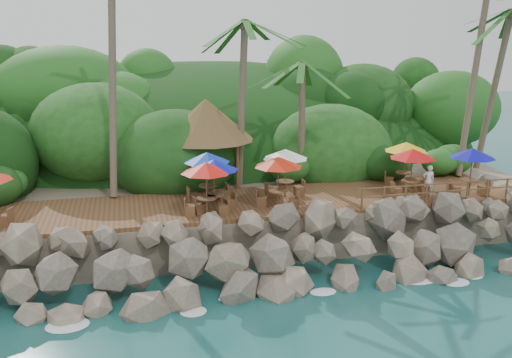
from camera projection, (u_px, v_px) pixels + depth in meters
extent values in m
plane|color=#19514F|center=(291.00, 300.00, 21.64)|extent=(140.00, 140.00, 0.00)
cube|color=gray|center=(221.00, 176.00, 36.43)|extent=(32.00, 25.20, 2.10)
ellipsoid|color=#143811|center=(205.00, 166.00, 43.75)|extent=(44.80, 28.00, 15.40)
cube|color=brown|center=(256.00, 203.00, 26.73)|extent=(26.00, 5.00, 0.20)
ellipsoid|color=white|center=(51.00, 322.00, 19.90)|extent=(1.20, 0.80, 0.06)
ellipsoid|color=white|center=(136.00, 313.00, 20.57)|extent=(1.20, 0.80, 0.06)
ellipsoid|color=white|center=(215.00, 304.00, 21.24)|extent=(1.20, 0.80, 0.06)
ellipsoid|color=white|center=(289.00, 296.00, 21.92)|extent=(1.20, 0.80, 0.06)
ellipsoid|color=white|center=(359.00, 288.00, 22.59)|extent=(1.20, 0.80, 0.06)
ellipsoid|color=white|center=(425.00, 281.00, 23.27)|extent=(1.20, 0.80, 0.06)
ellipsoid|color=white|center=(487.00, 274.00, 23.94)|extent=(1.20, 0.80, 0.06)
cylinder|color=brown|center=(112.00, 73.00, 26.52)|extent=(1.08, 2.23, 12.01)
cylinder|color=brown|center=(242.00, 106.00, 28.49)|extent=(0.82, 0.78, 8.50)
ellipsoid|color=#23601E|center=(241.00, 21.00, 27.41)|extent=(6.00, 6.00, 2.40)
cylinder|color=brown|center=(302.00, 123.00, 29.61)|extent=(0.65, 0.72, 6.43)
ellipsoid|color=#23601E|center=(303.00, 62.00, 28.79)|extent=(6.00, 6.00, 2.40)
cylinder|color=brown|center=(475.00, 74.00, 30.46)|extent=(2.06, 1.64, 11.34)
cylinder|color=brown|center=(493.00, 93.00, 31.44)|extent=(0.64, 1.76, 9.10)
ellipsoid|color=#23601E|center=(502.00, 10.00, 30.28)|extent=(6.00, 6.00, 2.40)
cylinder|color=brown|center=(184.00, 169.00, 27.93)|extent=(0.16, 0.16, 2.40)
cylinder|color=brown|center=(237.00, 166.00, 28.56)|extent=(0.16, 0.16, 2.40)
cylinder|color=brown|center=(178.00, 158.00, 30.56)|extent=(0.16, 0.16, 2.40)
cylinder|color=brown|center=(228.00, 155.00, 31.19)|extent=(0.16, 0.16, 2.40)
cone|color=brown|center=(206.00, 119.00, 28.98)|extent=(5.09, 5.09, 2.20)
cylinder|color=brown|center=(404.00, 180.00, 29.01)|extent=(0.09, 0.09, 0.79)
cylinder|color=brown|center=(404.00, 172.00, 28.90)|extent=(0.90, 0.90, 0.05)
cylinder|color=brown|center=(405.00, 166.00, 28.81)|extent=(0.05, 0.05, 2.35)
cone|color=yellow|center=(406.00, 147.00, 28.55)|extent=(2.24, 2.24, 0.48)
cube|color=brown|center=(389.00, 182.00, 29.17)|extent=(0.59, 0.59, 0.49)
cube|color=brown|center=(418.00, 183.00, 28.92)|extent=(0.59, 0.59, 0.49)
cylinder|color=brown|center=(285.00, 189.00, 27.26)|extent=(0.09, 0.09, 0.79)
cylinder|color=brown|center=(285.00, 181.00, 27.16)|extent=(0.90, 0.90, 0.05)
cylinder|color=brown|center=(285.00, 174.00, 27.06)|extent=(0.05, 0.05, 2.35)
cone|color=white|center=(285.00, 154.00, 26.80)|extent=(2.24, 2.24, 0.48)
cube|color=brown|center=(271.00, 193.00, 27.09)|extent=(0.47, 0.47, 0.49)
cube|color=brown|center=(299.00, 191.00, 27.50)|extent=(0.47, 0.47, 0.49)
cylinder|color=brown|center=(208.00, 193.00, 26.54)|extent=(0.09, 0.09, 0.79)
cylinder|color=brown|center=(208.00, 185.00, 26.44)|extent=(0.90, 0.90, 0.05)
cylinder|color=brown|center=(208.00, 178.00, 26.34)|extent=(0.05, 0.05, 2.35)
cone|color=#0C31A8|center=(207.00, 157.00, 26.08)|extent=(2.24, 2.24, 0.48)
cube|color=brown|center=(193.00, 198.00, 26.30)|extent=(0.51, 0.51, 0.49)
cube|color=brown|center=(223.00, 195.00, 26.86)|extent=(0.51, 0.51, 0.49)
cylinder|color=brown|center=(207.00, 207.00, 24.50)|extent=(0.09, 0.09, 0.79)
cylinder|color=brown|center=(207.00, 198.00, 24.40)|extent=(0.90, 0.90, 0.05)
cylinder|color=brown|center=(207.00, 190.00, 24.30)|extent=(0.05, 0.05, 2.35)
cone|color=red|center=(206.00, 168.00, 24.05)|extent=(2.24, 2.24, 0.48)
cube|color=brown|center=(190.00, 210.00, 24.47)|extent=(0.50, 0.50, 0.49)
cube|color=brown|center=(224.00, 209.00, 24.61)|extent=(0.50, 0.50, 0.49)
cylinder|color=brown|center=(215.00, 203.00, 25.02)|extent=(0.09, 0.09, 0.79)
cylinder|color=brown|center=(214.00, 194.00, 24.92)|extent=(0.90, 0.90, 0.05)
cylinder|color=brown|center=(214.00, 187.00, 24.83)|extent=(0.05, 0.05, 2.35)
cone|color=#0C129F|center=(214.00, 165.00, 24.57)|extent=(2.24, 2.24, 0.48)
cube|color=brown|center=(199.00, 208.00, 24.73)|extent=(0.54, 0.54, 0.49)
cube|color=brown|center=(229.00, 204.00, 25.40)|extent=(0.54, 0.54, 0.49)
cylinder|color=brown|center=(410.00, 189.00, 27.34)|extent=(0.09, 0.09, 0.79)
cylinder|color=brown|center=(411.00, 181.00, 27.24)|extent=(0.90, 0.90, 0.05)
cylinder|color=brown|center=(411.00, 174.00, 27.14)|extent=(0.05, 0.05, 2.35)
cone|color=#BD0B0C|center=(413.00, 154.00, 26.88)|extent=(2.24, 2.24, 0.48)
cube|color=brown|center=(396.00, 193.00, 27.19)|extent=(0.46, 0.46, 0.49)
cube|color=brown|center=(423.00, 191.00, 27.56)|extent=(0.46, 0.46, 0.49)
cube|color=brown|center=(6.00, 220.00, 23.16)|extent=(0.58, 0.58, 0.49)
cylinder|color=brown|center=(278.00, 199.00, 25.61)|extent=(0.09, 0.09, 0.79)
cylinder|color=brown|center=(278.00, 191.00, 25.51)|extent=(0.90, 0.90, 0.05)
cylinder|color=brown|center=(278.00, 183.00, 25.41)|extent=(0.05, 0.05, 2.35)
cone|color=red|center=(278.00, 162.00, 25.15)|extent=(2.24, 2.24, 0.48)
cube|color=brown|center=(262.00, 201.00, 25.77)|extent=(0.59, 0.59, 0.49)
cube|color=brown|center=(294.00, 203.00, 25.52)|extent=(0.59, 0.59, 0.49)
cylinder|color=brown|center=(469.00, 188.00, 27.48)|extent=(0.09, 0.09, 0.79)
cylinder|color=brown|center=(470.00, 180.00, 27.38)|extent=(0.90, 0.90, 0.05)
cylinder|color=brown|center=(471.00, 173.00, 27.28)|extent=(0.05, 0.05, 2.35)
cone|color=#0B0B95|center=(473.00, 153.00, 27.02)|extent=(2.24, 2.24, 0.48)
cube|color=brown|center=(455.00, 191.00, 27.46)|extent=(0.51, 0.51, 0.49)
cube|color=brown|center=(483.00, 190.00, 27.58)|extent=(0.51, 0.51, 0.49)
cylinder|color=brown|center=(362.00, 198.00, 25.37)|extent=(0.10, 0.10, 1.00)
cylinder|color=brown|center=(384.00, 197.00, 25.62)|extent=(0.10, 0.10, 1.00)
cylinder|color=brown|center=(405.00, 195.00, 25.87)|extent=(0.10, 0.10, 1.00)
cylinder|color=brown|center=(426.00, 194.00, 26.11)|extent=(0.10, 0.10, 1.00)
cylinder|color=brown|center=(447.00, 192.00, 26.36)|extent=(0.10, 0.10, 1.00)
cylinder|color=brown|center=(467.00, 191.00, 26.61)|extent=(0.10, 0.10, 1.00)
cylinder|color=brown|center=(487.00, 189.00, 26.86)|extent=(0.10, 0.10, 1.00)
cylinder|color=brown|center=(507.00, 188.00, 27.10)|extent=(0.10, 0.10, 1.00)
cube|color=brown|center=(438.00, 184.00, 26.12)|extent=(8.30, 0.06, 0.06)
cube|color=brown|center=(437.00, 192.00, 26.23)|extent=(8.30, 0.06, 0.06)
imported|color=white|center=(428.00, 181.00, 27.30)|extent=(0.65, 0.51, 1.59)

